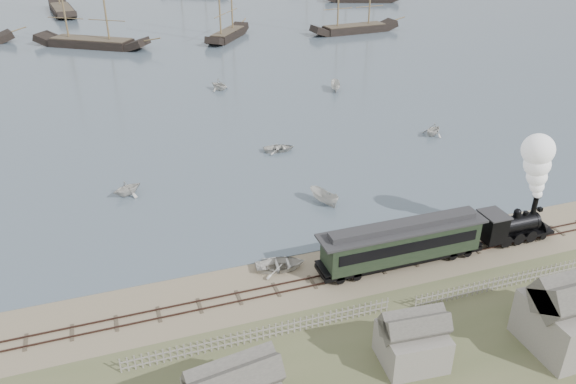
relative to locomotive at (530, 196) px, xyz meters
name	(u,v)px	position (x,y,z in m)	size (l,w,h in m)	color
ground	(315,266)	(-18.91, 2.00, -4.35)	(600.00, 600.00, 0.00)	gray
rail_track	(324,279)	(-18.91, 0.00, -4.31)	(120.00, 1.80, 0.16)	#3C2720
picket_fence_west	(264,340)	(-25.41, -5.00, -4.35)	(19.00, 0.10, 1.20)	gray
picket_fence_east	(500,289)	(-6.41, -5.50, -4.35)	(15.00, 0.10, 1.20)	gray
shed_mid	(410,361)	(-16.91, -10.00, -4.35)	(4.00, 3.50, 3.60)	gray
shed_right	(567,343)	(-5.91, -12.00, -4.35)	(6.00, 5.00, 5.10)	gray
locomotive	(530,196)	(0.00, 0.00, 0.00)	(7.57, 2.83, 9.43)	black
passenger_coach	(402,242)	(-12.17, 0.00, -2.16)	(14.29, 2.76, 3.47)	black
beached_dinghy	(280,264)	(-21.72, 2.58, -3.93)	(4.12, 2.94, 0.85)	silver
rowboat_1	(127,188)	(-32.47, 19.85, -3.49)	(3.06, 2.64, 1.61)	silver
rowboat_2	(324,197)	(-14.21, 11.69, -3.60)	(3.57, 1.34, 1.38)	silver
rowboat_3	(279,148)	(-14.33, 25.58, -3.91)	(3.71, 2.65, 0.77)	silver
rowboat_4	(433,129)	(5.88, 24.03, -3.49)	(3.04, 2.62, 1.60)	silver
rowboat_5	(335,86)	(1.58, 45.64, -3.56)	(3.77, 1.42, 1.46)	silver
rowboat_7	(219,85)	(-15.72, 51.82, -3.40)	(3.38, 2.92, 1.78)	silver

